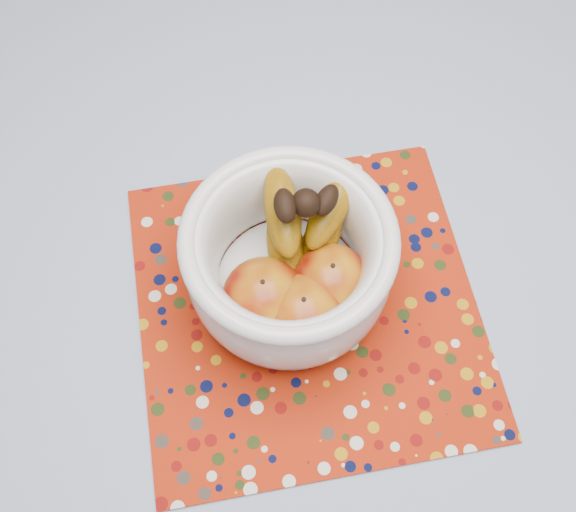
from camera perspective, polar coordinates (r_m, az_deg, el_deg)
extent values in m
plane|color=#2D2826|center=(1.56, 2.02, -11.09)|extent=(4.00, 4.00, 0.00)
cube|color=brown|center=(0.88, 3.53, 1.63)|extent=(1.20, 1.20, 0.04)
cylinder|color=brown|center=(1.53, -22.06, 8.79)|extent=(0.06, 0.06, 0.71)
cylinder|color=brown|center=(1.62, 17.64, 14.84)|extent=(0.06, 0.06, 0.71)
cube|color=slate|center=(0.86, 3.62, 2.42)|extent=(1.32, 1.32, 0.01)
cube|color=#9C1F08|center=(0.80, 1.67, -4.27)|extent=(0.40, 0.40, 0.00)
cylinder|color=silver|center=(0.80, 0.07, -2.71)|extent=(0.12, 0.12, 0.01)
cylinder|color=silver|center=(0.79, 0.07, -2.37)|extent=(0.17, 0.17, 0.01)
torus|color=silver|center=(0.69, 0.08, 1.43)|extent=(0.23, 0.23, 0.02)
ellipsoid|color=#6D0E04|center=(0.73, -2.05, -3.53)|extent=(0.09, 0.09, 0.08)
ellipsoid|color=#6D0E04|center=(0.74, 3.64, -2.13)|extent=(0.09, 0.09, 0.08)
ellipsoid|color=#6D0E04|center=(0.73, 1.28, -4.93)|extent=(0.09, 0.09, 0.08)
sphere|color=black|center=(0.69, 1.53, 4.51)|extent=(0.03, 0.03, 0.03)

